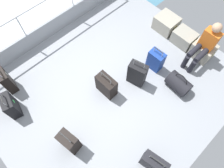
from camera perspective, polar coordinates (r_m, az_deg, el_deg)
ground_plane at (r=4.60m, az=0.32°, el=-0.90°), size 4.40×5.20×0.06m
gunwale_port at (r=5.50m, az=-16.09°, el=15.22°), size 0.06×5.20×0.45m
railing_port at (r=5.12m, az=-17.72°, el=19.36°), size 0.04×4.20×1.02m
sea_wake at (r=6.88m, az=-22.02°, el=17.83°), size 12.00×12.00×0.01m
cargo_crate_0 at (r=5.58m, az=14.88°, el=16.03°), size 0.57×0.48×0.38m
cargo_crate_1 at (r=5.41m, az=19.39°, el=12.06°), size 0.55×0.40×0.35m
cargo_crate_2 at (r=5.30m, az=23.97°, el=8.54°), size 0.52×0.41×0.39m
passenger_seated at (r=4.90m, az=24.43°, el=9.96°), size 0.34×0.66×1.09m
suitcase_0 at (r=3.92m, az=11.53°, el=-20.89°), size 0.48×0.29×0.65m
suitcase_1 at (r=4.58m, az=-26.39°, el=-5.45°), size 0.42×0.29×0.69m
suitcase_2 at (r=4.30m, az=-1.58°, el=-0.42°), size 0.45×0.25×0.66m
suitcase_3 at (r=4.41m, az=7.00°, el=2.84°), size 0.43×0.32×0.76m
suitcase_4 at (r=4.73m, az=12.06°, el=6.50°), size 0.35×0.24×0.64m
suitcase_5 at (r=3.97m, az=-11.86°, el=-15.48°), size 0.39×0.29×0.75m
suitcase_6 at (r=4.85m, az=-27.37°, el=0.85°), size 0.38×0.22×0.78m
duffel_bag at (r=4.64m, az=18.08°, el=0.14°), size 0.53×0.37×0.50m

